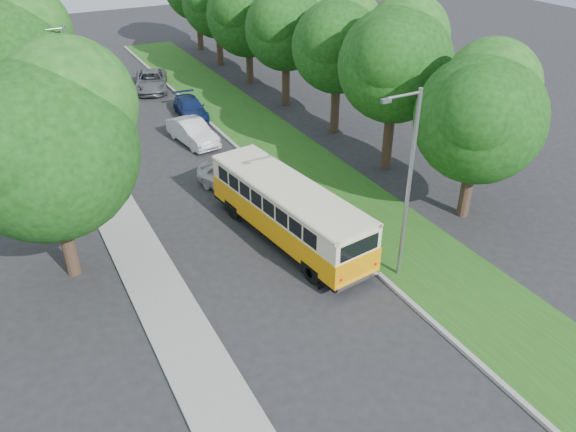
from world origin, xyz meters
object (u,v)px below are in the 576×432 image
vintage_bus (288,213)px  car_silver (232,179)px  car_white (193,132)px  car_grey (151,81)px  car_blue (191,108)px  lamppost_far (73,87)px  lamppost_near (407,183)px

vintage_bus → car_silver: (-0.42, 5.41, -0.68)m
car_white → car_grey: 11.48m
car_silver → car_blue: bearing=62.7°
car_white → car_blue: bearing=63.7°
lamppost_far → car_white: (6.25, -1.43, -3.39)m
lamppost_far → vintage_bus: lamppost_far is taller
lamppost_near → car_blue: size_ratio=1.82×
lamppost_near → lamppost_far: (-8.91, 18.50, -0.25)m
car_grey → car_white: bearing=-76.3°
lamppost_near → car_silver: (-3.05, 9.98, -3.63)m
car_blue → car_grey: 7.07m
lamppost_far → vintage_bus: size_ratio=0.79×
car_white → car_blue: size_ratio=1.01×
car_blue → vintage_bus: bearing=-88.6°
car_blue → car_silver: bearing=-92.9°
lamppost_near → car_grey: size_ratio=1.56×
car_grey → car_silver: bearing=-76.1°
car_grey → lamppost_far: bearing=-107.5°
car_blue → car_grey: car_grey is taller
car_silver → car_blue: 11.66m
lamppost_near → vintage_bus: size_ratio=0.84×
lamppost_far → car_silver: 10.88m
lamppost_near → vintage_bus: bearing=119.9°
lamppost_far → car_grey: bearing=55.3°
lamppost_near → car_blue: bearing=93.3°
lamppost_near → car_white: bearing=98.9°
car_silver → car_grey: (1.10, 18.55, -0.02)m
car_silver → car_white: (0.39, 7.09, -0.01)m
lamppost_far → car_grey: 12.67m
car_blue → car_grey: size_ratio=0.85×
vintage_bus → car_blue: bearing=77.9°
car_grey → lamppost_near: bearing=-68.8°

